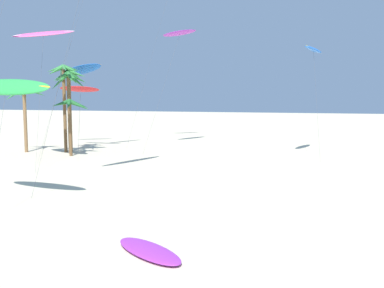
{
  "coord_description": "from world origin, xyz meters",
  "views": [
    {
      "loc": [
        7.91,
        -4.05,
        7.66
      ],
      "look_at": [
        2.13,
        21.5,
        4.55
      ],
      "focal_mm": 43.17,
      "sensor_mm": 36.0,
      "label": 1
    }
  ],
  "objects_px": {
    "palm_tree_0": "(64,81)",
    "flying_kite_2": "(6,87)",
    "palm_tree_1": "(24,98)",
    "palm_tree_2": "(69,85)",
    "flying_kite_1": "(80,89)",
    "grounded_kite_1": "(149,251)",
    "flying_kite_10": "(180,33)",
    "palm_tree_3": "(69,87)",
    "palm_tree_4": "(70,108)",
    "flying_kite_8": "(82,70)",
    "flying_kite_4": "(313,50)",
    "flying_kite_6": "(43,34)"
  },
  "relations": [
    {
      "from": "palm_tree_1",
      "to": "flying_kite_2",
      "type": "bearing_deg",
      "value": -59.65
    },
    {
      "from": "flying_kite_8",
      "to": "grounded_kite_1",
      "type": "height_order",
      "value": "flying_kite_8"
    },
    {
      "from": "palm_tree_1",
      "to": "palm_tree_2",
      "type": "bearing_deg",
      "value": 0.63
    },
    {
      "from": "palm_tree_2",
      "to": "grounded_kite_1",
      "type": "height_order",
      "value": "palm_tree_2"
    },
    {
      "from": "palm_tree_3",
      "to": "flying_kite_8",
      "type": "relative_size",
      "value": 0.9
    },
    {
      "from": "flying_kite_2",
      "to": "grounded_kite_1",
      "type": "relative_size",
      "value": 1.85
    },
    {
      "from": "palm_tree_2",
      "to": "palm_tree_3",
      "type": "relative_size",
      "value": 0.97
    },
    {
      "from": "palm_tree_2",
      "to": "flying_kite_1",
      "type": "height_order",
      "value": "palm_tree_2"
    },
    {
      "from": "flying_kite_1",
      "to": "flying_kite_10",
      "type": "xyz_separation_m",
      "value": [
        14.75,
        -0.53,
        7.29
      ]
    },
    {
      "from": "palm_tree_3",
      "to": "flying_kite_1",
      "type": "xyz_separation_m",
      "value": [
        -2.8,
        8.44,
        -0.24
      ]
    },
    {
      "from": "palm_tree_2",
      "to": "palm_tree_4",
      "type": "distance_m",
      "value": 3.31
    },
    {
      "from": "flying_kite_2",
      "to": "flying_kite_10",
      "type": "bearing_deg",
      "value": 83.81
    },
    {
      "from": "palm_tree_2",
      "to": "palm_tree_4",
      "type": "relative_size",
      "value": 1.49
    },
    {
      "from": "palm_tree_2",
      "to": "flying_kite_8",
      "type": "xyz_separation_m",
      "value": [
        -0.12,
        3.75,
        1.92
      ]
    },
    {
      "from": "palm_tree_1",
      "to": "palm_tree_4",
      "type": "height_order",
      "value": "palm_tree_1"
    },
    {
      "from": "palm_tree_0",
      "to": "palm_tree_2",
      "type": "height_order",
      "value": "palm_tree_0"
    },
    {
      "from": "flying_kite_2",
      "to": "palm_tree_1",
      "type": "bearing_deg",
      "value": 120.35
    },
    {
      "from": "flying_kite_6",
      "to": "flying_kite_8",
      "type": "bearing_deg",
      "value": 89.23
    },
    {
      "from": "palm_tree_1",
      "to": "flying_kite_1",
      "type": "xyz_separation_m",
      "value": [
        2.28,
        10.24,
        1.13
      ]
    },
    {
      "from": "flying_kite_1",
      "to": "grounded_kite_1",
      "type": "distance_m",
      "value": 47.37
    },
    {
      "from": "palm_tree_4",
      "to": "flying_kite_4",
      "type": "height_order",
      "value": "flying_kite_4"
    },
    {
      "from": "flying_kite_6",
      "to": "flying_kite_10",
      "type": "height_order",
      "value": "flying_kite_10"
    },
    {
      "from": "grounded_kite_1",
      "to": "palm_tree_1",
      "type": "bearing_deg",
      "value": 130.25
    },
    {
      "from": "flying_kite_4",
      "to": "flying_kite_6",
      "type": "distance_m",
      "value": 29.67
    },
    {
      "from": "flying_kite_4",
      "to": "flying_kite_2",
      "type": "bearing_deg",
      "value": -126.76
    },
    {
      "from": "flying_kite_2",
      "to": "flying_kite_8",
      "type": "height_order",
      "value": "flying_kite_8"
    },
    {
      "from": "palm_tree_4",
      "to": "flying_kite_8",
      "type": "relative_size",
      "value": 0.59
    },
    {
      "from": "palm_tree_2",
      "to": "flying_kite_2",
      "type": "xyz_separation_m",
      "value": [
        7.58,
        -23.08,
        -0.36
      ]
    },
    {
      "from": "flying_kite_10",
      "to": "palm_tree_4",
      "type": "bearing_deg",
      "value": -131.65
    },
    {
      "from": "palm_tree_1",
      "to": "flying_kite_4",
      "type": "relative_size",
      "value": 0.64
    },
    {
      "from": "palm_tree_2",
      "to": "flying_kite_2",
      "type": "bearing_deg",
      "value": -71.82
    },
    {
      "from": "palm_tree_0",
      "to": "palm_tree_3",
      "type": "height_order",
      "value": "palm_tree_0"
    },
    {
      "from": "palm_tree_3",
      "to": "palm_tree_4",
      "type": "distance_m",
      "value": 4.6
    },
    {
      "from": "flying_kite_1",
      "to": "flying_kite_10",
      "type": "relative_size",
      "value": 0.61
    },
    {
      "from": "palm_tree_1",
      "to": "flying_kite_1",
      "type": "bearing_deg",
      "value": 77.44
    },
    {
      "from": "flying_kite_2",
      "to": "palm_tree_2",
      "type": "bearing_deg",
      "value": 108.18
    },
    {
      "from": "flying_kite_1",
      "to": "flying_kite_6",
      "type": "distance_m",
      "value": 16.43
    },
    {
      "from": "flying_kite_2",
      "to": "palm_tree_0",
      "type": "bearing_deg",
      "value": 109.91
    },
    {
      "from": "palm_tree_0",
      "to": "flying_kite_2",
      "type": "height_order",
      "value": "palm_tree_0"
    },
    {
      "from": "grounded_kite_1",
      "to": "flying_kite_1",
      "type": "bearing_deg",
      "value": 119.96
    },
    {
      "from": "palm_tree_0",
      "to": "palm_tree_1",
      "type": "distance_m",
      "value": 5.3
    },
    {
      "from": "palm_tree_4",
      "to": "flying_kite_4",
      "type": "distance_m",
      "value": 28.45
    },
    {
      "from": "palm_tree_1",
      "to": "grounded_kite_1",
      "type": "xyz_separation_m",
      "value": [
        25.63,
        -30.27,
        -6.42
      ]
    },
    {
      "from": "palm_tree_4",
      "to": "flying_kite_8",
      "type": "height_order",
      "value": "flying_kite_8"
    },
    {
      "from": "flying_kite_6",
      "to": "grounded_kite_1",
      "type": "relative_size",
      "value": 3.1
    },
    {
      "from": "palm_tree_0",
      "to": "flying_kite_2",
      "type": "relative_size",
      "value": 1.25
    },
    {
      "from": "flying_kite_6",
      "to": "palm_tree_0",
      "type": "bearing_deg",
      "value": 98.68
    },
    {
      "from": "palm_tree_0",
      "to": "palm_tree_1",
      "type": "relative_size",
      "value": 1.31
    },
    {
      "from": "flying_kite_1",
      "to": "grounded_kite_1",
      "type": "relative_size",
      "value": 2.1
    },
    {
      "from": "flying_kite_4",
      "to": "palm_tree_3",
      "type": "bearing_deg",
      "value": -175.02
    }
  ]
}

